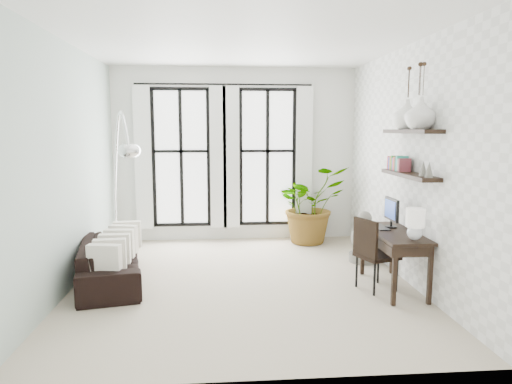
{
  "coord_description": "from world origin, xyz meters",
  "views": [
    {
      "loc": [
        -0.3,
        -6.03,
        2.08
      ],
      "look_at": [
        0.21,
        0.3,
        1.2
      ],
      "focal_mm": 32.0,
      "sensor_mm": 36.0,
      "label": 1
    }
  ],
  "objects": [
    {
      "name": "throw_pillows",
      "position": [
        -1.7,
        0.14,
        0.5
      ],
      "size": [
        0.4,
        1.52,
        0.4
      ],
      "color": "white",
      "rests_on": "sofa"
    },
    {
      "name": "sofa",
      "position": [
        -1.8,
        0.14,
        0.28
      ],
      "size": [
        1.13,
        2.05,
        0.57
      ],
      "primitive_type": "imported",
      "rotation": [
        0.0,
        0.0,
        1.77
      ],
      "color": "black",
      "rests_on": "floor"
    },
    {
      "name": "plant",
      "position": [
        1.35,
        2.11,
        0.71
      ],
      "size": [
        1.6,
        1.51,
        1.42
      ],
      "primitive_type": "imported",
      "rotation": [
        0.0,
        0.0,
        0.39
      ],
      "color": "#2D7228",
      "rests_on": "floor"
    },
    {
      "name": "ceiling",
      "position": [
        0.0,
        0.0,
        3.2
      ],
      "size": [
        5.0,
        5.0,
        0.0
      ],
      "primitive_type": "plane",
      "color": "white",
      "rests_on": "wall_back"
    },
    {
      "name": "wall_left",
      "position": [
        -2.25,
        0.0,
        1.6
      ],
      "size": [
        0.0,
        5.0,
        5.0
      ],
      "primitive_type": "plane",
      "rotation": [
        1.57,
        0.0,
        1.57
      ],
      "color": "#AEC2B7",
      "rests_on": "floor"
    },
    {
      "name": "wall_right",
      "position": [
        2.25,
        0.0,
        1.6
      ],
      "size": [
        0.0,
        5.0,
        5.0
      ],
      "primitive_type": "plane",
      "rotation": [
        1.57,
        0.0,
        -1.57
      ],
      "color": "white",
      "rests_on": "floor"
    },
    {
      "name": "desk",
      "position": [
        1.95,
        -0.47,
        0.71
      ],
      "size": [
        0.54,
        1.29,
        1.15
      ],
      "color": "black",
      "rests_on": "floor"
    },
    {
      "name": "wall_shelves",
      "position": [
        2.11,
        -0.39,
        1.73
      ],
      "size": [
        0.25,
        1.3,
        0.6
      ],
      "color": "black",
      "rests_on": "wall_right"
    },
    {
      "name": "wall_back",
      "position": [
        0.0,
        2.5,
        1.6
      ],
      "size": [
        4.5,
        0.0,
        4.5
      ],
      "primitive_type": "plane",
      "rotation": [
        1.57,
        0.0,
        0.0
      ],
      "color": "white",
      "rests_on": "floor"
    },
    {
      "name": "buddha",
      "position": [
        1.95,
        0.8,
        0.34
      ],
      "size": [
        0.45,
        0.45,
        0.81
      ],
      "color": "slate",
      "rests_on": "floor"
    },
    {
      "name": "windows",
      "position": [
        -0.2,
        2.43,
        1.56
      ],
      "size": [
        3.26,
        0.13,
        2.65
      ],
      "color": "white",
      "rests_on": "wall_back"
    },
    {
      "name": "arc_lamp",
      "position": [
        -1.7,
        0.59,
        1.78
      ],
      "size": [
        0.73,
        1.14,
        2.32
      ],
      "color": "silver",
      "rests_on": "floor"
    },
    {
      "name": "vase_a",
      "position": [
        2.11,
        -0.67,
        2.27
      ],
      "size": [
        0.37,
        0.37,
        0.38
      ],
      "primitive_type": "imported",
      "color": "white",
      "rests_on": "shelf_upper"
    },
    {
      "name": "vase_b",
      "position": [
        2.11,
        -0.27,
        2.27
      ],
      "size": [
        0.37,
        0.37,
        0.38
      ],
      "primitive_type": "imported",
      "color": "white",
      "rests_on": "shelf_upper"
    },
    {
      "name": "floor",
      "position": [
        0.0,
        0.0,
        0.0
      ],
      "size": [
        5.0,
        5.0,
        0.0
      ],
      "primitive_type": "plane",
      "color": "#C4B49C",
      "rests_on": "ground"
    },
    {
      "name": "desk_chair",
      "position": [
        1.65,
        -0.47,
        0.54
      ],
      "size": [
        0.58,
        0.58,
        0.95
      ],
      "rotation": [
        0.0,
        0.0,
        0.36
      ],
      "color": "black",
      "rests_on": "floor"
    }
  ]
}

